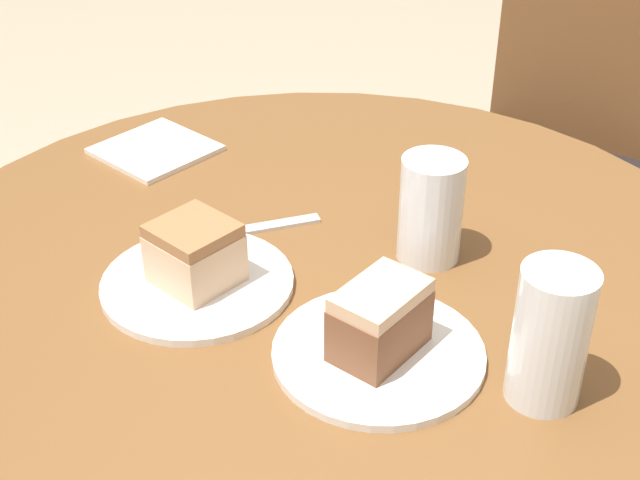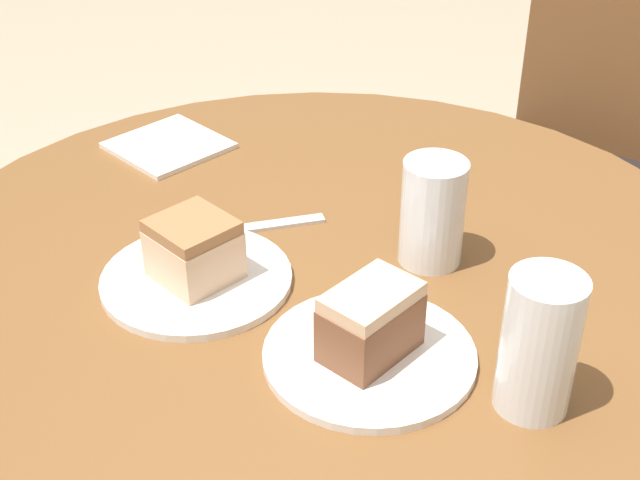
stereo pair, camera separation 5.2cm
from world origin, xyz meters
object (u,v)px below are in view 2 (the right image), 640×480
at_px(chair, 579,160).
at_px(plate_far, 369,355).
at_px(plate_near, 197,279).
at_px(cake_slice_near, 194,249).
at_px(glass_lemonade, 432,218).
at_px(glass_water, 538,352).
at_px(cake_slice_far, 371,322).

bearing_deg(chair, plate_far, -81.54).
relative_size(chair, plate_near, 4.10).
bearing_deg(plate_near, cake_slice_near, 90.00).
bearing_deg(cake_slice_near, plate_far, -2.26).
relative_size(glass_lemonade, glass_water, 0.89).
bearing_deg(glass_water, plate_far, -170.38).
bearing_deg(cake_slice_far, plate_far, -90.00).
bearing_deg(glass_water, cake_slice_far, -170.38).
distance_m(cake_slice_near, cake_slice_far, 0.25).
xyz_separation_m(plate_far, glass_lemonade, (-0.03, 0.21, 0.05)).
relative_size(plate_near, glass_water, 1.52).
distance_m(cake_slice_far, glass_lemonade, 0.21).
height_order(chair, glass_water, chair).
bearing_deg(plate_far, chair, 95.04).
height_order(plate_near, cake_slice_near, cake_slice_near).
bearing_deg(chair, cake_slice_near, -94.87).
height_order(cake_slice_near, cake_slice_far, cake_slice_far).
height_order(plate_near, plate_far, same).
height_order(cake_slice_near, glass_lemonade, glass_lemonade).
distance_m(chair, glass_lemonade, 0.91).
relative_size(plate_near, plate_far, 1.00).
bearing_deg(plate_near, glass_lemonade, 42.96).
height_order(chair, cake_slice_near, chair).
bearing_deg(cake_slice_far, glass_lemonade, 99.24).
bearing_deg(plate_far, cake_slice_far, 90.00).
xyz_separation_m(chair, cake_slice_near, (-0.15, -1.05, 0.30)).
relative_size(cake_slice_far, glass_water, 0.74).
distance_m(chair, plate_far, 1.09).
xyz_separation_m(chair, cake_slice_far, (0.09, -1.06, 0.30)).
relative_size(plate_near, cake_slice_far, 2.05).
bearing_deg(cake_slice_near, glass_water, 2.63).
height_order(glass_lemonade, glass_water, glass_water).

